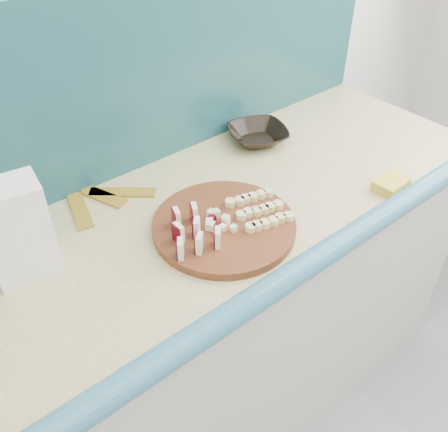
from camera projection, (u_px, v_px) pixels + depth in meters
name	position (u px, v px, depth m)	size (l,w,h in m)	color
kitchen_counter	(145.00, 366.00, 1.44)	(2.20, 0.63, 0.91)	beige
backsplash	(48.00, 109.00, 1.17)	(2.20, 0.02, 0.50)	teal
cutting_board	(224.00, 226.00, 1.21)	(0.35, 0.35, 0.02)	#4C2010
apple_wedges	(191.00, 232.00, 1.14)	(0.12, 0.15, 0.05)	#F8EFC6
apple_chunks	(216.00, 222.00, 1.19)	(0.05, 0.06, 0.02)	#FFEFCB
banana_slices	(259.00, 210.00, 1.23)	(0.15, 0.15, 0.02)	#E5DC8C
brown_bowl	(258.00, 135.00, 1.52)	(0.18, 0.18, 0.04)	black
flour_bag	(17.00, 231.00, 1.04)	(0.13, 0.09, 0.23)	white
sponge	(391.00, 184.00, 1.34)	(0.09, 0.07, 0.03)	yellow
banana_peel	(100.00, 198.00, 1.31)	(0.24, 0.20, 0.01)	gold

